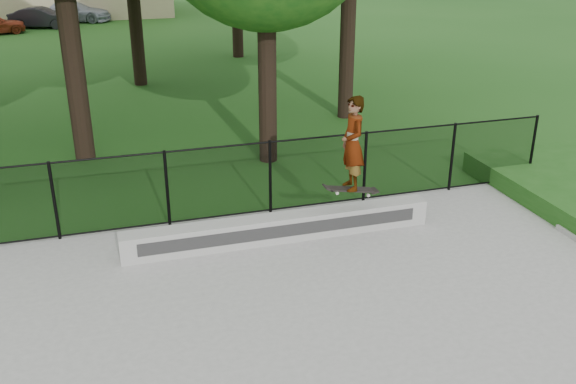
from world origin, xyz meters
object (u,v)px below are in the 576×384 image
Objects in this scene: car_c at (75,11)px; skater_airborne at (353,145)px; grind_ledge at (280,228)px; car_b at (41,18)px.

skater_airborne is at bearing -148.64° from car_c.
car_b is at bearing 100.70° from grind_ledge.
skater_airborne is (4.84, -30.71, 1.24)m from car_c.
skater_airborne is (6.60, -28.69, 1.29)m from car_b.
car_b is at bearing 161.44° from car_c.
grind_ledge is at bearing -149.95° from car_b.
grind_ledge is at bearing 166.66° from skater_airborne.
grind_ledge is 1.50× the size of car_c.
car_b reaches higher than grind_ledge.
car_b is 2.69m from car_c.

